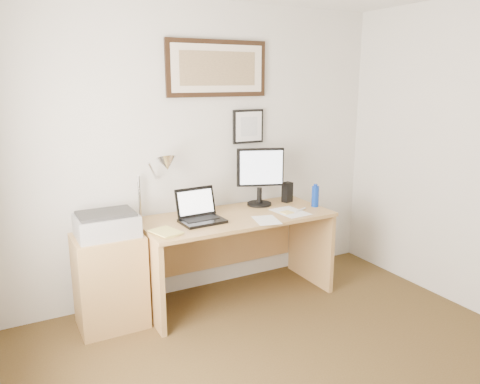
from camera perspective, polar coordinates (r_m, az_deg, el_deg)
wall_back at (r=4.08m, az=-4.73°, el=4.92°), size 3.50×0.02×2.50m
side_cabinet at (r=3.76m, az=-15.56°, el=-10.41°), size 0.50×0.40×0.73m
water_bottle at (r=4.23m, az=9.16°, el=-0.53°), size 0.06×0.06×0.19m
bottle_cap at (r=4.21m, az=9.21°, el=0.82°), size 0.03×0.03×0.02m
speaker at (r=4.35m, az=5.78°, el=-0.02°), size 0.10×0.09×0.19m
paper_sheet_a at (r=3.80m, az=3.25°, el=-3.44°), size 0.24×0.30×0.00m
paper_sheet_b at (r=4.04m, az=6.13°, el=-2.43°), size 0.25×0.34×0.00m
sticky_pad at (r=4.01m, az=5.76°, el=-2.48°), size 0.10×0.10×0.01m
marker_pen at (r=4.10m, az=7.41°, el=-2.16°), size 0.14×0.06×0.02m
book at (r=3.48m, az=-10.17°, el=-5.16°), size 0.23×0.27×0.02m
desk at (r=4.07m, az=-0.96°, el=-5.73°), size 1.60×0.70×0.75m
laptop at (r=3.77m, az=-4.91°, el=-2.71°), size 0.35×0.31×0.26m
lcd_monitor at (r=4.18m, az=2.47°, el=2.23°), size 0.41×0.22×0.52m
printer at (r=3.61m, az=-15.95°, el=-3.80°), size 0.44×0.34×0.18m
desk_lamp at (r=3.77m, az=-9.24°, el=3.10°), size 0.29×0.27×0.53m
picture_large at (r=4.07m, az=-2.76°, el=14.81°), size 0.92×0.04×0.47m
picture_small at (r=4.23m, az=1.01°, el=8.00°), size 0.30×0.03×0.30m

